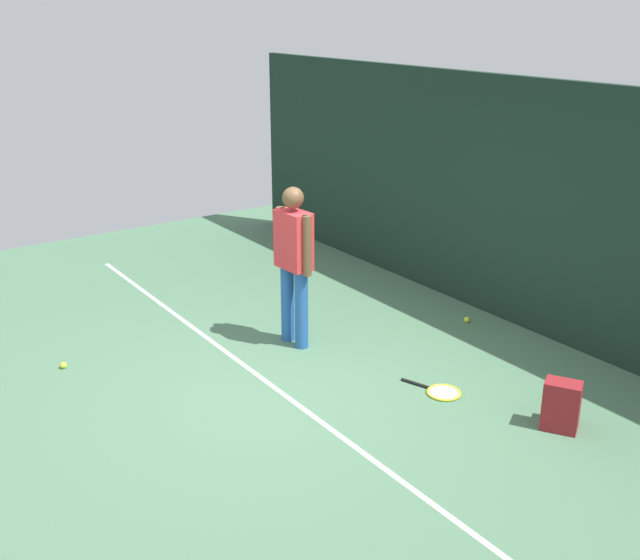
# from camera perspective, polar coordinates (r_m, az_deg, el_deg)

# --- Properties ---
(ground_plane) EXTENTS (12.00, 12.00, 0.00)m
(ground_plane) POSITION_cam_1_polar(r_m,az_deg,el_deg) (7.22, -2.62, -8.11)
(ground_plane) COLOR #4C7556
(back_fence) EXTENTS (10.00, 0.10, 2.71)m
(back_fence) POSITION_cam_1_polar(r_m,az_deg,el_deg) (8.61, 14.38, 5.62)
(back_fence) COLOR #192D23
(back_fence) RESTS_ON ground
(court_line) EXTENTS (9.00, 0.05, 0.00)m
(court_line) POSITION_cam_1_polar(r_m,az_deg,el_deg) (7.18, -3.18, -8.27)
(court_line) COLOR white
(court_line) RESTS_ON ground
(tennis_player) EXTENTS (0.53, 0.25, 1.70)m
(tennis_player) POSITION_cam_1_polar(r_m,az_deg,el_deg) (7.76, -1.99, 1.73)
(tennis_player) COLOR #2659A5
(tennis_player) RESTS_ON ground
(tennis_racket) EXTENTS (0.64, 0.41, 0.03)m
(tennis_racket) POSITION_cam_1_polar(r_m,az_deg,el_deg) (7.21, 9.09, -8.29)
(tennis_racket) COLOR black
(tennis_racket) RESTS_ON ground
(backpack) EXTENTS (0.37, 0.37, 0.44)m
(backpack) POSITION_cam_1_polar(r_m,az_deg,el_deg) (6.80, 17.70, -9.01)
(backpack) COLOR maroon
(backpack) RESTS_ON ground
(tennis_ball_near_player) EXTENTS (0.07, 0.07, 0.07)m
(tennis_ball_near_player) POSITION_cam_1_polar(r_m,az_deg,el_deg) (8.78, 10.98, -2.94)
(tennis_ball_near_player) COLOR #CCE033
(tennis_ball_near_player) RESTS_ON ground
(tennis_ball_by_fence) EXTENTS (0.07, 0.07, 0.07)m
(tennis_ball_by_fence) POSITION_cam_1_polar(r_m,az_deg,el_deg) (7.98, -18.75, -6.09)
(tennis_ball_by_fence) COLOR #CCE033
(tennis_ball_by_fence) RESTS_ON ground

